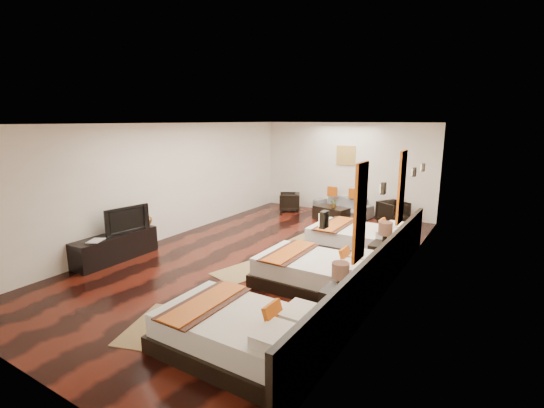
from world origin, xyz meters
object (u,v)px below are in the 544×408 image
Objects in this scene: sofa at (342,206)px; armchair_left at (289,202)px; bed_far at (360,240)px; bed_near at (241,333)px; nightstand_b at (384,254)px; book at (90,241)px; nightstand_a at (339,302)px; tv_console at (116,247)px; table_plant at (334,203)px; bed_mid at (319,272)px; armchair_right at (393,212)px; tv at (125,219)px; figurine at (144,218)px; coffee_table at (331,214)px.

armchair_left is at bearing -146.79° from sofa.
bed_near is at bearing -90.01° from bed_far.
nightstand_b is at bearing 21.45° from armchair_left.
bed_near is 7.75m from sofa.
book is at bearing -92.94° from sofa.
nightstand_a reaches higher than sofa.
nightstand_a reaches higher than bed_far.
nightstand_b is 5.45m from tv_console.
table_plant is (-1.54, 2.17, 0.25)m from bed_far.
bed_far is 2.67m from table_plant.
nightstand_a is 2.27m from nightstand_b.
bed_near is 2.29m from bed_mid.
armchair_left is (-4.01, 3.50, -0.05)m from nightstand_b.
tv_console is 5.94m from table_plant.
sofa is at bearing 107.27° from bed_mid.
armchair_right reaches higher than book.
tv reaches higher than armchair_right.
table_plant is (2.66, 4.52, -0.19)m from figurine.
bed_near is at bearing -10.28° from book.
nightstand_a is 5.02m from figurine.
nightstand_b is 3.90m from coffee_table.
tv is at bearing -145.22° from bed_far.
bed_far is 3.52m from sofa.
armchair_left is 3.25m from armchair_right.
book is 0.33× the size of coffee_table.
coffee_table is (-2.39, 3.08, -0.14)m from nightstand_b.
tv is at bearing -36.46° from armchair_left.
sofa is 2.61× the size of armchair_right.
nightstand_a is 2.67× the size of figurine.
nightstand_a is at bearing -8.75° from figurine.
armchair_left is (0.93, 5.79, 0.02)m from tv_console.
figurine is at bearing -37.97° from armchair_left.
figurine is at bearing 90.00° from tv_console.
sofa is (-1.64, 3.12, -0.02)m from bed_far.
tv_console is 2.79× the size of armchair_left.
nightstand_b reaches higher than nightstand_a.
tv is 0.97× the size of coffee_table.
bed_far is at bearing -148.30° from armchair_right.
nightstand_a reaches higher than tv_console.
nightstand_a is at bearing -51.48° from bed_mid.
bed_far is at bearing 36.70° from tv_console.
figurine is 6.67m from armchair_right.
bed_far is 1.21× the size of tv_console.
armchair_left is (-3.26, 7.12, 0.02)m from bed_near.
nightstand_a is at bearing -90.00° from nightstand_b.
tv_console is 1.85× the size of tv.
table_plant is at bearing 145.07° from armchair_right.
table_plant is (-2.28, 3.01, 0.19)m from nightstand_b.
sofa is 1.68m from armchair_left.
bed_mid is 0.98× the size of bed_far.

